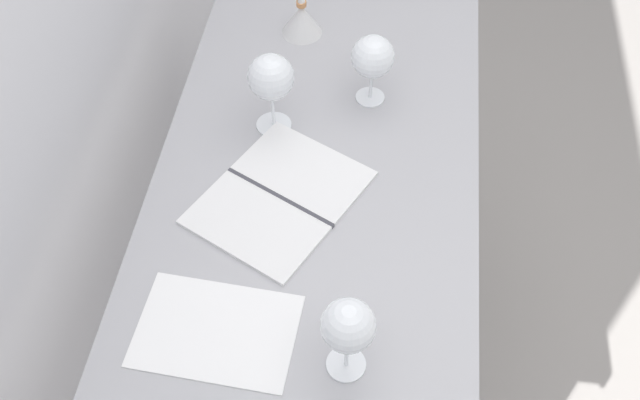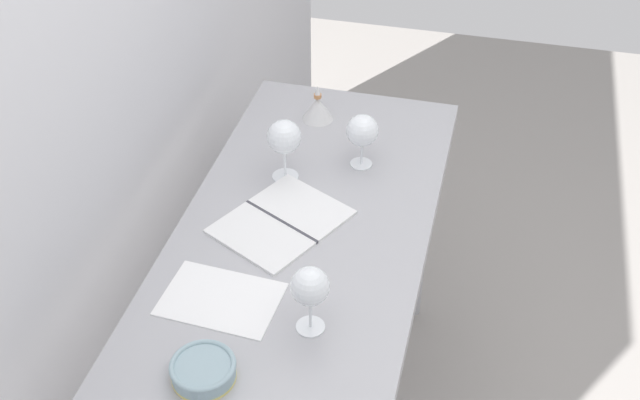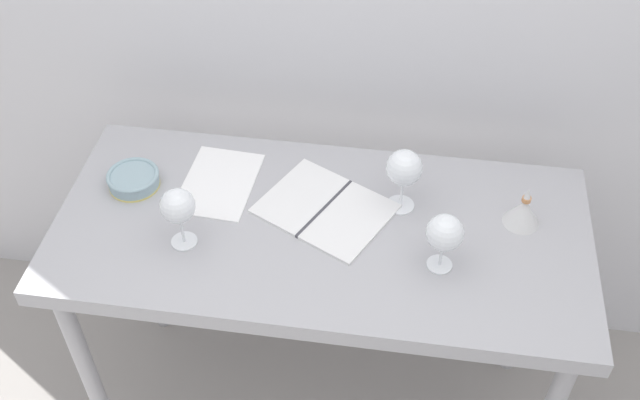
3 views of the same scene
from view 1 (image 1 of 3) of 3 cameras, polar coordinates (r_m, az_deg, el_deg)
name	(u,v)px [view 1 (image 1 of 3)]	position (r m, az deg, el deg)	size (l,w,h in m)	color
ground_plane	(312,399)	(2.26, -0.61, -14.61)	(6.00, 6.00, 0.00)	gray
back_wall	(3,15)	(1.36, -22.62, 12.66)	(3.80, 0.04, 2.60)	silver
steel_counter	(312,234)	(1.58, -0.63, -2.58)	(1.40, 0.65, 0.90)	#A3A3A8
wine_glass_near_right	(373,58)	(1.62, 3.96, 10.55)	(0.09, 0.09, 0.16)	white
wine_glass_near_left	(348,327)	(1.19, 2.11, -9.49)	(0.09, 0.09, 0.17)	white
wine_glass_far_right	(271,79)	(1.55, -3.69, 9.01)	(0.10, 0.10, 0.18)	white
open_notebook	(280,197)	(1.50, -3.03, 0.21)	(0.40, 0.37, 0.01)	white
tasting_sheet_upper	(216,331)	(1.34, -7.75, -9.65)	(0.19, 0.27, 0.00)	white
decanter_funnel	(302,19)	(1.84, -1.38, 13.38)	(0.10, 0.10, 0.12)	silver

